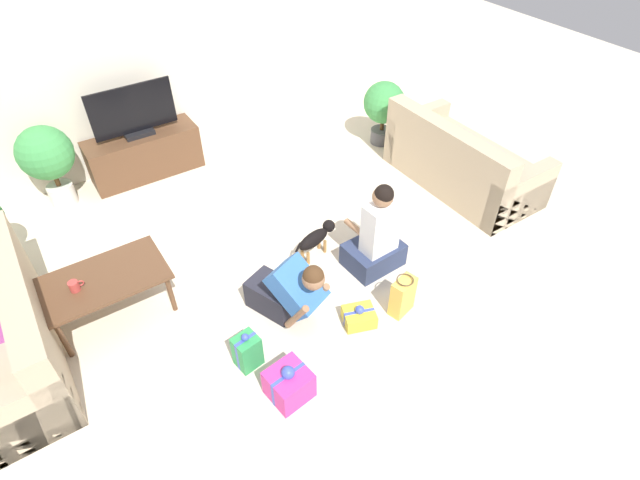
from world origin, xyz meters
TOP-DOWN VIEW (x-y plane):
  - ground_plane at (0.00, 0.00)m, footprint 16.00×16.00m
  - wall_back at (0.00, 2.63)m, footprint 8.40×0.06m
  - sofa_right at (2.40, 0.13)m, footprint 0.89×1.77m
  - coffee_table at (-1.52, 0.38)m, footprint 1.01×0.61m
  - tv_console at (-0.54, 2.34)m, footprint 1.27×0.43m
  - tv at (-0.54, 2.34)m, footprint 0.93×0.20m
  - potted_plant_corner_right at (2.26, 1.37)m, footprint 0.52×0.52m
  - potted_plant_back_left at (-1.52, 2.29)m, footprint 0.57×0.57m
  - person_kneeling at (-0.26, -0.49)m, footprint 0.55×0.78m
  - person_sitting at (0.75, -0.41)m, footprint 0.54×0.49m
  - dog at (0.37, 0.04)m, footprint 0.53×0.21m
  - gift_box_a at (0.20, -0.89)m, footprint 0.33×0.30m
  - gift_box_b at (-0.66, -1.16)m, footprint 0.33×0.33m
  - gift_box_c at (-0.79, -0.74)m, footprint 0.21×0.20m
  - gift_bag_a at (0.59, -0.99)m, footprint 0.25×0.18m
  - mug at (-1.74, 0.36)m, footprint 0.12×0.08m

SIDE VIEW (x-z plane):
  - ground_plane at x=0.00m, z-range 0.00..0.00m
  - gift_box_a at x=0.20m, z-range -0.03..0.17m
  - gift_box_b at x=-0.66m, z-range -0.03..0.30m
  - gift_box_c at x=-0.79m, z-range -0.02..0.34m
  - gift_bag_a at x=0.59m, z-range -0.01..0.39m
  - dog at x=0.37m, z-range 0.06..0.38m
  - tv_console at x=-0.54m, z-range 0.00..0.53m
  - sofa_right at x=2.40m, z-range -0.12..0.71m
  - person_kneeling at x=-0.26m, z-range -0.05..0.68m
  - person_sitting at x=0.75m, z-range -0.13..0.83m
  - coffee_table at x=-1.52m, z-range 0.17..0.62m
  - mug at x=-1.74m, z-range 0.45..0.54m
  - potted_plant_corner_right at x=2.26m, z-range 0.11..0.92m
  - potted_plant_back_left at x=-1.52m, z-range 0.13..1.07m
  - tv at x=-0.54m, z-range 0.49..1.07m
  - wall_back at x=0.00m, z-range 0.00..2.60m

